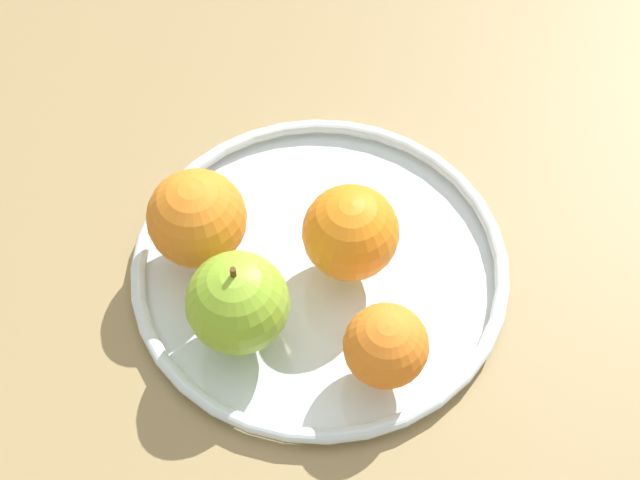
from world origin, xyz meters
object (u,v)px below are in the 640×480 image
object	(u,v)px
orange_front_right	(386,346)
orange_back_right	(197,218)
orange_center	(351,233)
fruit_bowl	(320,266)
apple	(238,303)

from	to	relation	value
orange_front_right	orange_back_right	world-z (taller)	orange_back_right
orange_center	orange_back_right	size ratio (longest dim) A/B	0.97
fruit_bowl	apple	size ratio (longest dim) A/B	3.60
apple	orange_back_right	distance (cm)	8.49
apple	orange_back_right	size ratio (longest dim) A/B	1.09
fruit_bowl	orange_back_right	world-z (taller)	orange_back_right
fruit_bowl	orange_back_right	xyz separation A→B (cm)	(-6.85, -7.10, 4.88)
fruit_bowl	orange_center	bearing A→B (deg)	57.22
apple	orange_center	size ratio (longest dim) A/B	1.12
orange_front_right	fruit_bowl	bearing A→B (deg)	171.27
fruit_bowl	orange_center	distance (cm)	5.32
orange_back_right	fruit_bowl	bearing A→B (deg)	46.05
fruit_bowl	orange_back_right	bearing A→B (deg)	-133.95
orange_center	orange_front_right	bearing A→B (deg)	-21.55
orange_back_right	orange_center	bearing A→B (deg)	48.24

